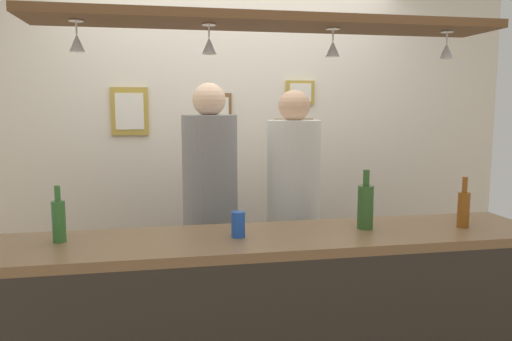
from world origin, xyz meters
TOP-DOWN VIEW (x-y plane):
  - back_wall at (0.00, 1.10)m, footprint 4.40×0.06m
  - bar_counter at (0.00, -0.50)m, footprint 2.70×0.55m
  - overhead_glass_rack at (0.00, -0.30)m, footprint 2.20×0.36m
  - hanging_wineglass_far_left at (-0.87, -0.31)m, footprint 0.07×0.07m
  - hanging_wineglass_left at (-0.30, -0.32)m, footprint 0.07×0.07m
  - hanging_wineglass_center_left at (0.30, -0.31)m, footprint 0.07×0.07m
  - hanging_wineglass_center at (0.88, -0.32)m, footprint 0.07×0.07m
  - person_middle_grey_shirt at (-0.23, 0.42)m, footprint 0.34×0.34m
  - person_right_white_patterned_shirt at (0.31, 0.42)m, footprint 0.34×0.34m
  - bottle_beer_amber_tall at (0.98, -0.38)m, footprint 0.06×0.06m
  - bottle_beer_green_import at (-0.99, -0.28)m, footprint 0.06×0.06m
  - bottle_champagne_green at (0.48, -0.32)m, footprint 0.08×0.08m
  - drink_can at (-0.17, -0.35)m, footprint 0.07×0.07m
  - picture_frame_crest at (-0.09, 1.06)m, footprint 0.18×0.02m
  - picture_frame_lower_pair at (0.48, 1.06)m, footprint 0.30×0.02m
  - picture_frame_caricature at (-0.74, 1.06)m, footprint 0.26×0.02m
  - picture_frame_upper_small at (0.53, 1.06)m, footprint 0.22×0.02m

SIDE VIEW (x-z plane):
  - bar_counter at x=0.00m, z-range 0.18..1.16m
  - person_right_white_patterned_shirt at x=0.31m, z-range 0.18..1.88m
  - drink_can at x=-0.17m, z-range 0.98..1.11m
  - person_middle_grey_shirt at x=-0.23m, z-range 0.18..1.92m
  - bottle_beer_amber_tall at x=0.98m, z-range 0.95..1.21m
  - bottle_beer_green_import at x=-0.99m, z-range 0.96..1.22m
  - bottle_champagne_green at x=0.48m, z-range 0.95..1.25m
  - back_wall at x=0.00m, z-range 0.00..2.60m
  - picture_frame_lower_pair at x=0.48m, z-range 1.32..1.50m
  - picture_frame_caricature at x=-0.74m, z-range 1.39..1.73m
  - picture_frame_crest at x=-0.09m, z-range 1.43..1.69m
  - picture_frame_upper_small at x=0.53m, z-range 1.61..1.79m
  - hanging_wineglass_far_left at x=-0.87m, z-range 1.81..1.94m
  - hanging_wineglass_left at x=-0.30m, z-range 1.81..1.94m
  - hanging_wineglass_center_left at x=0.30m, z-range 1.81..1.94m
  - hanging_wineglass_center at x=0.88m, z-range 1.81..1.94m
  - overhead_glass_rack at x=0.00m, z-range 1.97..2.01m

